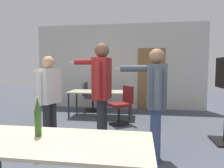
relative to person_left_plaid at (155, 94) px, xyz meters
The scene contains 9 objects.
back_wall 3.98m from the person_left_plaid, 103.95° to the left, with size 5.79×0.12×2.88m.
conference_table_near 1.67m from the person_left_plaid, 127.35° to the right, with size 1.81×0.77×0.73m.
conference_table_far 2.96m from the person_left_plaid, 117.60° to the left, with size 1.82×0.81×0.73m.
person_left_plaid is the anchor object (origin of this frame).
person_far_watching 1.85m from the person_left_plaid, behind, with size 0.70×0.72×1.61m.
person_center_tall 0.91m from the person_left_plaid, 163.48° to the left, with size 0.80×0.66×1.81m.
office_chair_mid_tucked 3.82m from the person_left_plaid, 119.28° to the left, with size 0.55×0.52×0.92m.
office_chair_far_right 2.11m from the person_left_plaid, 109.81° to the left, with size 0.68×0.66×0.94m.
beer_bottle 1.71m from the person_left_plaid, 134.99° to the right, with size 0.07×0.07×0.39m.
Camera 1 is at (0.78, -1.50, 1.40)m, focal length 32.00 mm.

